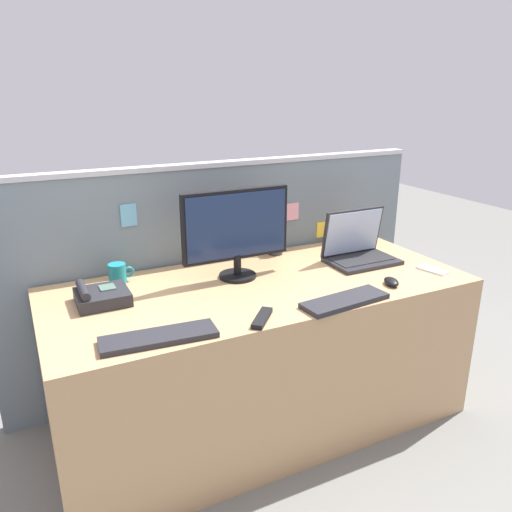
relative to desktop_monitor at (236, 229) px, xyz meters
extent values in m
plane|color=slate|center=(0.06, -0.13, -0.96)|extent=(10.00, 10.00, 0.00)
cube|color=tan|center=(0.06, -0.13, -0.60)|extent=(1.93, 0.84, 0.73)
cube|color=slate|center=(0.06, 0.32, -0.36)|extent=(2.33, 0.06, 1.20)
cube|color=#B7BAC1|center=(0.06, 0.32, 0.25)|extent=(2.33, 0.07, 0.02)
cube|color=pink|center=(0.46, 0.29, -0.03)|extent=(0.10, 0.01, 0.09)
cube|color=#66ADD1|center=(-0.43, 0.29, 0.05)|extent=(0.08, 0.01, 0.11)
cube|color=beige|center=(-0.12, 0.29, -0.17)|extent=(0.09, 0.01, 0.08)
cube|color=yellow|center=(0.69, 0.29, -0.16)|extent=(0.10, 0.01, 0.09)
cylinder|color=black|center=(0.00, -0.01, -0.23)|extent=(0.18, 0.18, 0.02)
cylinder|color=black|center=(0.00, -0.01, -0.17)|extent=(0.04, 0.04, 0.09)
cube|color=black|center=(0.00, 0.00, 0.02)|extent=(0.52, 0.03, 0.33)
cube|color=#19284C|center=(0.00, -0.01, 0.02)|extent=(0.49, 0.01, 0.30)
cube|color=#232328|center=(0.66, -0.11, -0.22)|extent=(0.35, 0.23, 0.02)
cube|color=black|center=(0.66, -0.10, -0.21)|extent=(0.31, 0.16, 0.00)
cube|color=#232328|center=(0.66, -0.01, -0.09)|extent=(0.35, 0.05, 0.25)
cube|color=#9EB2D1|center=(0.66, -0.02, -0.09)|extent=(0.33, 0.04, 0.23)
cube|color=#232328|center=(-0.63, -0.03, -0.21)|extent=(0.21, 0.20, 0.05)
cube|color=#4C6B5B|center=(-0.60, 0.00, -0.18)|extent=(0.06, 0.07, 0.01)
cylinder|color=#232328|center=(-0.70, -0.03, -0.16)|extent=(0.04, 0.18, 0.04)
cube|color=#232328|center=(-0.51, -0.45, -0.22)|extent=(0.43, 0.16, 0.02)
cube|color=#232328|center=(0.28, -0.48, -0.22)|extent=(0.40, 0.17, 0.02)
ellipsoid|color=black|center=(0.59, -0.41, -0.22)|extent=(0.09, 0.11, 0.03)
cylinder|color=#333338|center=(0.33, 0.22, -0.18)|extent=(0.08, 0.08, 0.11)
cylinder|color=#238438|center=(0.34, 0.24, -0.13)|extent=(0.02, 0.01, 0.13)
cylinder|color=blue|center=(0.31, 0.23, -0.12)|extent=(0.02, 0.02, 0.13)
cylinder|color=black|center=(0.31, 0.20, -0.13)|extent=(0.01, 0.02, 0.12)
cube|color=silver|center=(0.89, -0.36, -0.23)|extent=(0.10, 0.16, 0.01)
cube|color=black|center=(-0.11, -0.47, -0.22)|extent=(0.15, 0.16, 0.02)
cylinder|color=#197A84|center=(-0.52, 0.17, -0.19)|extent=(0.08, 0.08, 0.09)
torus|color=#197A84|center=(-0.47, 0.17, -0.19)|extent=(0.05, 0.01, 0.05)
camera|label=1|loc=(-0.91, -2.04, 0.63)|focal=35.29mm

